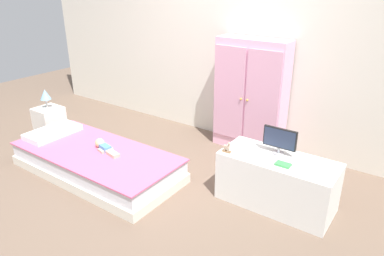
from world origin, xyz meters
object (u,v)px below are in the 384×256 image
Objects in this scene: tv_stand at (277,182)px; table_lamp at (45,95)px; doll at (103,146)px; nightstand at (50,123)px; book_green at (283,164)px; tv_monitor at (280,139)px; rocking_horse_toy at (227,148)px; bed at (97,162)px; wardrobe at (250,96)px.

table_lamp is at bearing -174.28° from tv_stand.
doll is 0.94× the size of nightstand.
doll is 3.12× the size of book_green.
table_lamp is 2.92m from tv_monitor.
rocking_horse_toy is (2.50, 0.14, -0.07)m from table_lamp.
nightstand is at bearing -172.69° from tv_monitor.
nightstand is at bearing 171.22° from doll.
table_lamp is (0.00, 0.00, 0.37)m from nightstand.
bed is at bearing -166.25° from book_green.
tv_monitor is 2.42× the size of book_green.
rocking_horse_toy is 0.81× the size of book_green.
rocking_horse_toy is at bearing 16.49° from bed.
doll is (0.05, 0.07, 0.17)m from bed.
doll is at bearing -161.59° from tv_monitor.
bed is 1.85m from tv_stand.
tv_stand is at bearing -62.24° from tv_monitor.
tv_monitor is at bearing -49.92° from wardrobe.
bed is at bearing -12.49° from table_lamp.
bed is 14.66× the size of book_green.
tv_monitor is (1.68, 0.56, 0.31)m from doll.
doll is at bearing -168.07° from book_green.
table_lamp is at bearing 0.00° from nightstand.
tv_stand is at bearing 5.72° from nightstand.
tv_monitor is at bearing 20.07° from bed.
nightstand reaches higher than doll.
tv_monitor is (2.89, 0.37, 0.03)m from table_lamp.
tv_monitor is (1.73, 0.63, 0.48)m from bed.
wardrobe is (2.19, 1.21, 0.08)m from table_lamp.
doll is 1.74m from wardrobe.
tv_monitor reaches higher than book_green.
bed is at bearing -159.93° from tv_monitor.
doll is 1.79m from tv_stand.
tv_stand is 8.10× the size of book_green.
bed is at bearing -124.60° from wardrobe.
table_lamp is 1.91× the size of book_green.
rocking_horse_toy reaches higher than tv_stand.
table_lamp is at bearing -176.35° from book_green.
book_green is at bearing 13.75° from bed.
bed is at bearing -162.61° from tv_stand.
wardrobe is at bearing 128.93° from book_green.
rocking_horse_toy is at bearing 3.12° from table_lamp.
book_green is at bearing 11.93° from doll.
tv_stand is (0.75, -0.92, -0.42)m from wardrobe.
tv_stand is 0.39m from tv_monitor.
wardrobe reaches higher than tv_monitor.
bed is 1.93m from book_green.
wardrobe reaches higher than tv_stand.
book_green is (0.83, -1.02, -0.18)m from wardrobe.
tv_stand is at bearing 20.12° from rocking_horse_toy.
tv_stand reaches higher than bed.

